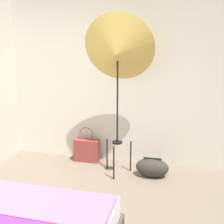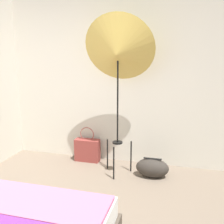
% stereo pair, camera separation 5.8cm
% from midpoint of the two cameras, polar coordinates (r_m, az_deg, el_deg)
% --- Properties ---
extents(wall_back, '(8.00, 0.05, 2.60)m').
position_cam_midpoint_polar(wall_back, '(4.10, -2.30, 7.24)').
color(wall_back, beige).
rests_on(wall_back, ground_plane).
extents(photo_umbrella, '(0.96, 0.62, 2.19)m').
position_cam_midpoint_polar(photo_umbrella, '(3.50, 1.77, 12.93)').
color(photo_umbrella, black).
rests_on(photo_umbrella, ground_plane).
extents(tote_bag, '(0.39, 0.16, 0.56)m').
position_cam_midpoint_polar(tote_bag, '(4.23, -4.99, -8.18)').
color(tote_bag, brown).
rests_on(tote_bag, ground_plane).
extents(duffel_bag, '(0.45, 0.26, 0.27)m').
position_cam_midpoint_polar(duffel_bag, '(3.76, 9.20, -11.89)').
color(duffel_bag, '#332D28').
rests_on(duffel_bag, ground_plane).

